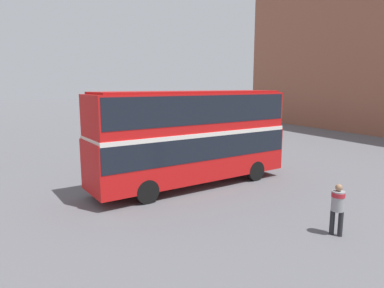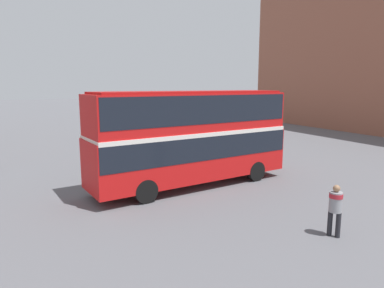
{
  "view_description": "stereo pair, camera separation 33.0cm",
  "coord_description": "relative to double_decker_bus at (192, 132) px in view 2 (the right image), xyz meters",
  "views": [
    {
      "loc": [
        -6.19,
        -15.81,
        4.98
      ],
      "look_at": [
        1.39,
        -0.95,
        2.12
      ],
      "focal_mm": 32.0,
      "sensor_mm": 36.0,
      "label": 1
    },
    {
      "loc": [
        -5.89,
        -15.96,
        4.98
      ],
      "look_at": [
        1.39,
        -0.95,
        2.12
      ],
      "focal_mm": 32.0,
      "sensor_mm": 36.0,
      "label": 2
    }
  ],
  "objects": [
    {
      "name": "double_decker_bus",
      "position": [
        0.0,
        0.0,
        0.0
      ],
      "size": [
        10.52,
        3.8,
        4.72
      ],
      "rotation": [
        0.0,
        0.0,
        0.12
      ],
      "color": "red",
      "rests_on": "ground_plane"
    },
    {
      "name": "parked_car_kerb_far",
      "position": [
        1.22,
        11.59,
        -1.92
      ],
      "size": [
        4.4,
        2.58,
        1.57
      ],
      "rotation": [
        0.0,
        0.0,
        -0.22
      ],
      "color": "maroon",
      "rests_on": "ground_plane"
    },
    {
      "name": "ground_plane",
      "position": [
        -1.4,
        0.95,
        -2.71
      ],
      "size": [
        240.0,
        240.0,
        0.0
      ],
      "primitive_type": "plane",
      "color": "#5B5B60"
    },
    {
      "name": "pedestrian_foreground",
      "position": [
        1.67,
        -7.39,
        -1.62
      ],
      "size": [
        0.57,
        0.57,
        1.78
      ],
      "rotation": [
        0.0,
        0.0,
        3.56
      ],
      "color": "#232328",
      "rests_on": "ground_plane"
    }
  ]
}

